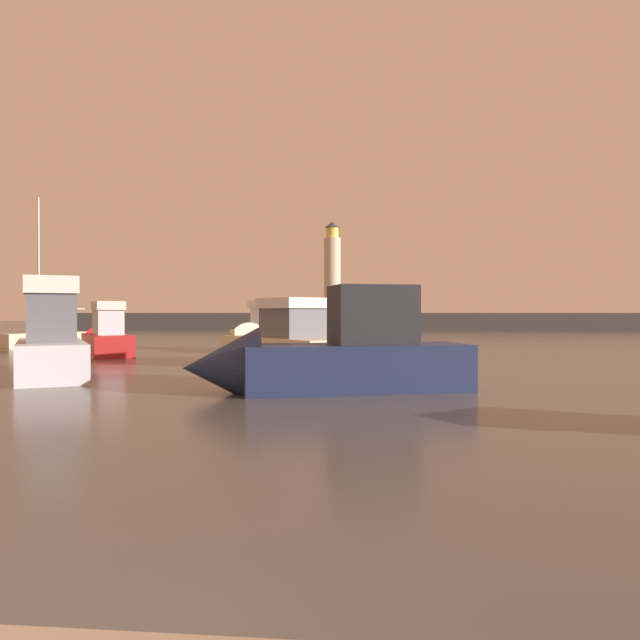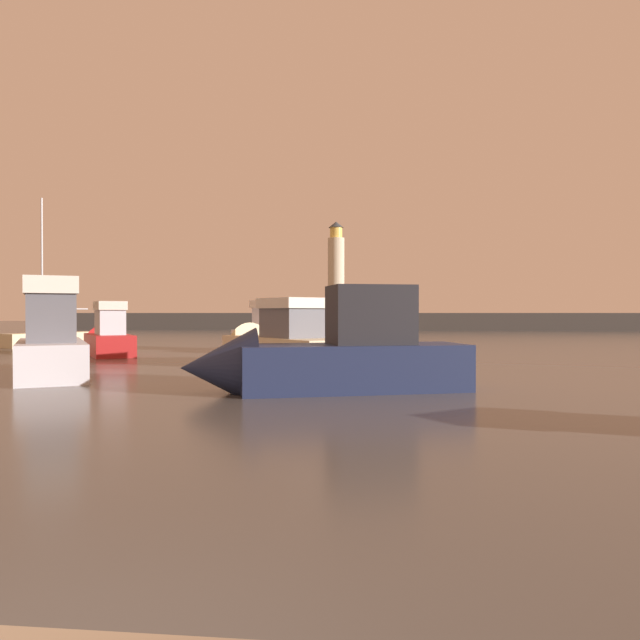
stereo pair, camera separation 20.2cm
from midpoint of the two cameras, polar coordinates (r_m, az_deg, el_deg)
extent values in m
plane|color=#4C4742|center=(38.03, 3.25, -2.42)|extent=(220.00, 220.00, 0.00)
cube|color=#423F3D|center=(73.36, 4.59, -0.14)|extent=(72.80, 5.54, 2.05)
cylinder|color=beige|center=(73.69, 1.60, 4.19)|extent=(2.00, 2.00, 9.06)
cylinder|color=#F2CC59|center=(74.19, 1.60, 8.17)|extent=(1.50, 1.50, 1.27)
cone|color=#33383D|center=(74.33, 1.60, 8.93)|extent=(1.80, 1.80, 0.72)
cube|color=silver|center=(21.36, -23.66, -3.35)|extent=(4.73, 6.18, 1.15)
cone|color=silver|center=(24.85, -23.78, -2.66)|extent=(2.50, 2.45, 1.87)
cube|color=#595960|center=(20.49, -23.65, 0.17)|extent=(2.22, 2.45, 1.48)
cube|color=silver|center=(20.50, -23.66, 2.96)|extent=(2.44, 2.69, 0.52)
cube|color=#1E284C|center=(16.10, 3.48, -4.46)|extent=(6.32, 3.78, 1.22)
cone|color=#1E284C|center=(15.58, -9.13, -4.41)|extent=(2.40, 2.49, 2.02)
cube|color=#232328|center=(16.16, 5.08, 0.49)|extent=(2.50, 2.17, 1.55)
cube|color=white|center=(33.22, -2.93, -1.83)|extent=(4.88, 7.14, 1.20)
cone|color=white|center=(36.63, 0.41, -1.51)|extent=(2.95, 2.88, 2.29)
cube|color=silver|center=(32.56, -3.64, 0.15)|extent=(2.69, 2.95, 1.11)
cube|color=silver|center=(32.57, -3.64, 1.48)|extent=(2.95, 3.25, 0.39)
cube|color=#B21E1E|center=(31.21, -19.03, -2.20)|extent=(4.29, 5.30, 1.02)
cone|color=#B21E1E|center=(34.21, -19.72, -1.87)|extent=(2.28, 2.25, 1.69)
cube|color=silver|center=(30.71, -18.91, -0.20)|extent=(2.10, 2.36, 1.17)
cube|color=silver|center=(30.71, -18.92, 1.27)|extent=(2.31, 2.60, 0.41)
cube|color=beige|center=(23.46, -3.06, -2.97)|extent=(5.87, 6.26, 1.12)
cone|color=beige|center=(26.70, -7.39, -2.42)|extent=(2.82, 2.81, 2.06)
cube|color=#595960|center=(22.95, -2.33, -0.28)|extent=(2.68, 2.72, 1.10)
cube|color=silver|center=(22.95, -2.33, 1.58)|extent=(2.95, 2.99, 0.39)
cube|color=beige|center=(40.85, -23.77, -1.68)|extent=(3.75, 6.06, 0.84)
cylinder|color=#B7B7BC|center=(40.57, -24.49, 4.67)|extent=(0.12, 0.12, 8.17)
cylinder|color=#B7B7BC|center=(41.44, -22.61, 0.97)|extent=(1.43, 3.05, 0.09)
camera|label=1|loc=(0.10, -89.74, 0.00)|focal=34.13mm
camera|label=2|loc=(0.10, 90.26, 0.00)|focal=34.13mm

